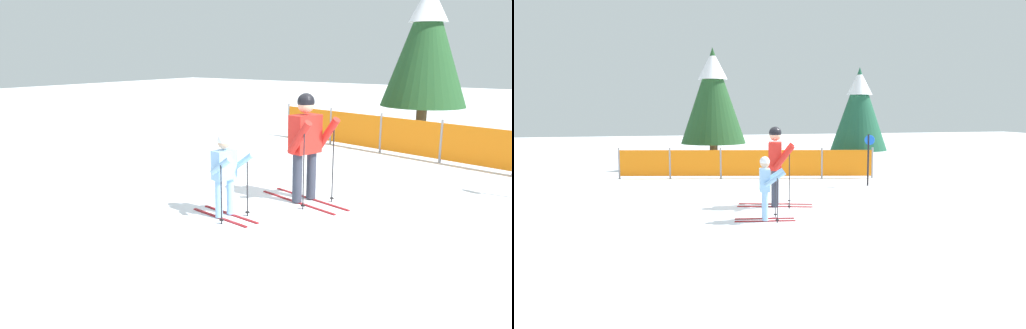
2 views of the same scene
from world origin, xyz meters
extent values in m
plane|color=white|center=(0.00, 0.00, 0.00)|extent=(60.00, 60.00, 0.00)
cube|color=maroon|center=(0.13, 0.10, 0.01)|extent=(1.61, 0.50, 0.02)
cube|color=maroon|center=(0.05, -0.21, 0.01)|extent=(1.61, 0.50, 0.02)
cylinder|color=#333847|center=(0.13, 0.10, 0.41)|extent=(0.16, 0.16, 0.79)
cylinder|color=#333847|center=(0.05, -0.21, 0.41)|extent=(0.16, 0.16, 0.79)
cube|color=red|center=(0.09, -0.05, 1.11)|extent=(0.40, 0.55, 0.61)
cylinder|color=red|center=(0.36, 0.19, 1.11)|extent=(0.49, 0.25, 0.57)
cylinder|color=red|center=(0.19, -0.40, 1.11)|extent=(0.49, 0.25, 0.57)
sphere|color=#D8AD8C|center=(0.09, -0.05, 1.57)|extent=(0.26, 0.26, 0.26)
sphere|color=black|center=(0.09, -0.05, 1.62)|extent=(0.27, 0.27, 0.27)
cylinder|color=black|center=(0.48, 0.17, 0.61)|extent=(0.02, 0.02, 1.22)
cylinder|color=black|center=(0.48, 0.17, 0.06)|extent=(0.07, 0.07, 0.01)
cylinder|color=black|center=(0.30, -0.45, 0.61)|extent=(0.02, 0.02, 1.22)
cylinder|color=black|center=(0.30, -0.45, 0.06)|extent=(0.07, 0.07, 0.01)
cube|color=maroon|center=(-0.44, -1.31, 0.01)|extent=(1.16, 0.24, 0.02)
cube|color=maroon|center=(-0.48, -1.53, 0.01)|extent=(1.16, 0.24, 0.02)
cylinder|color=#8CBFF2|center=(-0.44, -1.31, 0.30)|extent=(0.11, 0.11, 0.55)
cylinder|color=#8CBFF2|center=(-0.48, -1.53, 0.30)|extent=(0.11, 0.11, 0.55)
cube|color=#8CBFF2|center=(-0.46, -1.42, 0.79)|extent=(0.25, 0.37, 0.43)
cylinder|color=#8CBFF2|center=(-0.24, -1.24, 0.84)|extent=(0.42, 0.16, 0.32)
cylinder|color=#8CBFF2|center=(-0.32, -1.67, 0.84)|extent=(0.42, 0.16, 0.32)
sphere|color=#D8AD8C|center=(-0.46, -1.42, 1.11)|extent=(0.18, 0.18, 0.18)
sphere|color=white|center=(-0.46, -1.42, 1.14)|extent=(0.19, 0.19, 0.19)
cylinder|color=black|center=(-0.20, -1.21, 0.43)|extent=(0.02, 0.02, 0.86)
cylinder|color=black|center=(-0.20, -1.21, 0.06)|extent=(0.07, 0.07, 0.01)
cylinder|color=black|center=(-0.28, -1.71, 0.43)|extent=(0.02, 0.02, 0.86)
cylinder|color=black|center=(-0.28, -1.71, 0.06)|extent=(0.07, 0.07, 0.01)
cylinder|color=gray|center=(-3.51, 5.27, 0.48)|extent=(0.06, 0.06, 0.96)
cylinder|color=gray|center=(-1.99, 4.92, 0.48)|extent=(0.06, 0.06, 0.96)
cylinder|color=gray|center=(-0.47, 4.57, 0.48)|extent=(0.06, 0.06, 0.96)
cylinder|color=gray|center=(1.06, 4.22, 0.48)|extent=(0.06, 0.06, 0.96)
cube|color=orange|center=(-2.75, 5.10, 0.48)|extent=(1.53, 0.38, 0.80)
cube|color=orange|center=(-1.23, 4.75, 0.48)|extent=(1.53, 0.38, 0.80)
cube|color=orange|center=(0.29, 4.40, 0.48)|extent=(1.53, 0.38, 0.80)
cube|color=orange|center=(1.82, 4.05, 0.48)|extent=(1.53, 0.38, 0.80)
cylinder|color=#4C3823|center=(-0.35, 7.23, 0.45)|extent=(0.29, 0.29, 0.91)
cone|color=#224D26|center=(-0.35, 7.23, 2.60)|extent=(2.32, 2.32, 3.39)
cone|color=white|center=(-0.35, 7.23, 3.69)|extent=(1.04, 1.04, 1.02)
camera|label=1|loc=(4.00, -6.87, 2.37)|focal=35.00mm
camera|label=2|loc=(-2.59, -10.62, 2.14)|focal=35.00mm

